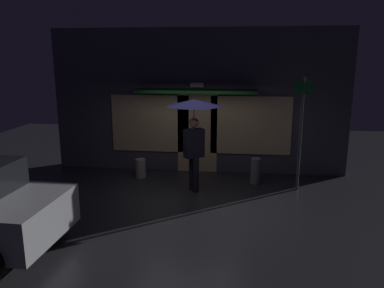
% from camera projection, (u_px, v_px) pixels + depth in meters
% --- Properties ---
extents(ground_plane, '(18.00, 18.00, 0.00)m').
position_uv_depth(ground_plane, '(187.00, 199.00, 8.66)').
color(ground_plane, '#26262B').
extents(building_facade, '(8.16, 1.00, 3.95)m').
position_uv_depth(building_facade, '(198.00, 102.00, 10.47)').
color(building_facade, '#4C4C56').
rests_on(building_facade, ground).
extents(person_with_umbrella, '(1.26, 1.26, 2.22)m').
position_uv_depth(person_with_umbrella, '(194.00, 120.00, 8.80)').
color(person_with_umbrella, black).
rests_on(person_with_umbrella, ground).
extents(street_sign_post, '(0.40, 0.07, 2.73)m').
position_uv_depth(street_sign_post, '(301.00, 128.00, 8.94)').
color(street_sign_post, '#595B60').
rests_on(street_sign_post, ground).
extents(sidewalk_bollard, '(0.25, 0.25, 0.67)m').
position_uv_depth(sidewalk_bollard, '(256.00, 171.00, 9.64)').
color(sidewalk_bollard, slate).
rests_on(sidewalk_bollard, ground).
extents(sidewalk_bollard_2, '(0.28, 0.28, 0.51)m').
position_uv_depth(sidewalk_bollard_2, '(141.00, 168.00, 10.15)').
color(sidewalk_bollard_2, '#B2A899').
rests_on(sidewalk_bollard_2, ground).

